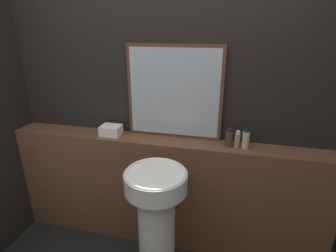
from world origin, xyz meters
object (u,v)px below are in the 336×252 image
at_px(conditioner_bottle, 237,140).
at_px(lotion_bottle, 246,139).
at_px(pedestal_sink, 157,221).
at_px(shampoo_bottle, 229,138).
at_px(towel_stack, 111,130).
at_px(mirror, 174,93).

distance_m(conditioner_bottle, lotion_bottle, 0.06).
bearing_deg(pedestal_sink, shampoo_bottle, 45.44).
distance_m(towel_stack, conditioner_bottle, 1.00).
bearing_deg(conditioner_bottle, mirror, 169.64).
height_order(shampoo_bottle, lotion_bottle, lotion_bottle).
xyz_separation_m(mirror, shampoo_bottle, (0.43, -0.09, -0.29)).
bearing_deg(shampoo_bottle, towel_stack, 180.00).
relative_size(towel_stack, lotion_bottle, 1.05).
bearing_deg(lotion_bottle, pedestal_sink, -141.41).
relative_size(pedestal_sink, lotion_bottle, 6.14).
bearing_deg(towel_stack, mirror, 10.13).
relative_size(mirror, shampoo_bottle, 5.18).
bearing_deg(towel_stack, conditioner_bottle, 0.00).
relative_size(conditioner_bottle, lotion_bottle, 0.84).
height_order(towel_stack, shampoo_bottle, shampoo_bottle).
distance_m(pedestal_sink, lotion_bottle, 0.85).
bearing_deg(conditioner_bottle, pedestal_sink, -138.22).
bearing_deg(pedestal_sink, mirror, 90.05).
bearing_deg(mirror, lotion_bottle, -9.28).
xyz_separation_m(mirror, lotion_bottle, (0.55, -0.09, -0.29)).
distance_m(mirror, conditioner_bottle, 0.58).
distance_m(shampoo_bottle, lotion_bottle, 0.12).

